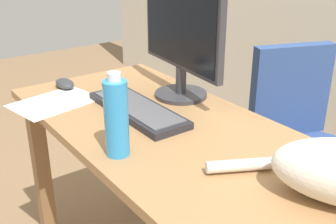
{
  "coord_description": "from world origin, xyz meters",
  "views": [
    {
      "loc": [
        0.88,
        -0.72,
        1.34
      ],
      "look_at": [
        -0.09,
        -0.01,
        0.82
      ],
      "focal_mm": 44.62,
      "sensor_mm": 36.0,
      "label": 1
    }
  ],
  "objects_px": {
    "computer_mouse": "(65,84)",
    "water_bottle": "(116,118)",
    "monitor": "(181,38)",
    "office_chair": "(298,171)",
    "keyboard": "(137,109)"
  },
  "relations": [
    {
      "from": "keyboard",
      "to": "water_bottle",
      "type": "height_order",
      "value": "water_bottle"
    },
    {
      "from": "computer_mouse",
      "to": "water_bottle",
      "type": "bearing_deg",
      "value": -9.39
    },
    {
      "from": "office_chair",
      "to": "computer_mouse",
      "type": "relative_size",
      "value": 8.29
    },
    {
      "from": "keyboard",
      "to": "computer_mouse",
      "type": "height_order",
      "value": "computer_mouse"
    },
    {
      "from": "office_chair",
      "to": "water_bottle",
      "type": "bearing_deg",
      "value": -89.94
    },
    {
      "from": "computer_mouse",
      "to": "water_bottle",
      "type": "xyz_separation_m",
      "value": [
        0.61,
        -0.1,
        0.1
      ]
    },
    {
      "from": "office_chair",
      "to": "computer_mouse",
      "type": "bearing_deg",
      "value": -128.16
    },
    {
      "from": "monitor",
      "to": "computer_mouse",
      "type": "bearing_deg",
      "value": -137.43
    },
    {
      "from": "monitor",
      "to": "keyboard",
      "type": "distance_m",
      "value": 0.31
    },
    {
      "from": "computer_mouse",
      "to": "monitor",
      "type": "bearing_deg",
      "value": 42.57
    },
    {
      "from": "office_chair",
      "to": "keyboard",
      "type": "height_order",
      "value": "office_chair"
    },
    {
      "from": "keyboard",
      "to": "water_bottle",
      "type": "xyz_separation_m",
      "value": [
        0.22,
        -0.2,
        0.1
      ]
    },
    {
      "from": "monitor",
      "to": "keyboard",
      "type": "height_order",
      "value": "monitor"
    },
    {
      "from": "monitor",
      "to": "water_bottle",
      "type": "xyz_separation_m",
      "value": [
        0.26,
        -0.42,
        -0.11
      ]
    },
    {
      "from": "office_chair",
      "to": "water_bottle",
      "type": "height_order",
      "value": "water_bottle"
    }
  ]
}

